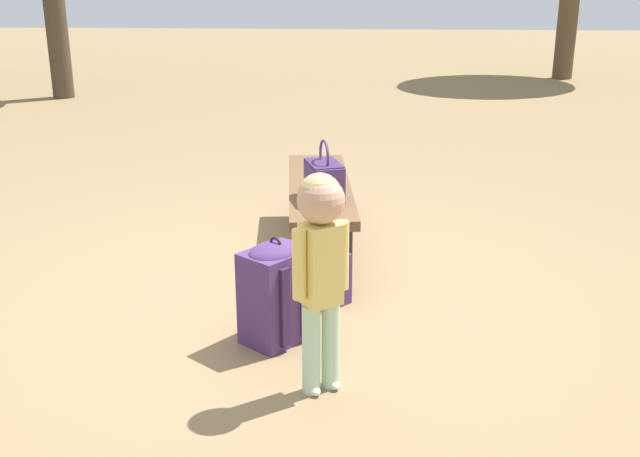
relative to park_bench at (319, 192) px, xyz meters
name	(u,v)px	position (x,y,z in m)	size (l,w,h in m)	color
ground_plane	(287,293)	(0.77, -0.14, -0.39)	(40.00, 40.00, 0.00)	#8C704C
park_bench	(319,192)	(0.00, 0.00, 0.00)	(1.63, 0.56, 0.45)	brown
handbag	(324,179)	(0.34, 0.05, 0.18)	(0.36, 0.27, 0.37)	#4C2D66
child_standing	(321,250)	(1.81, 0.12, 0.27)	(0.20, 0.23, 1.00)	#B2D8B2
backpack_large	(276,289)	(1.34, -0.13, -0.12)	(0.41, 0.39, 0.55)	#4C2D66
backpack_small	(330,274)	(0.86, 0.11, -0.22)	(0.25, 0.25, 0.34)	#4C2D66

